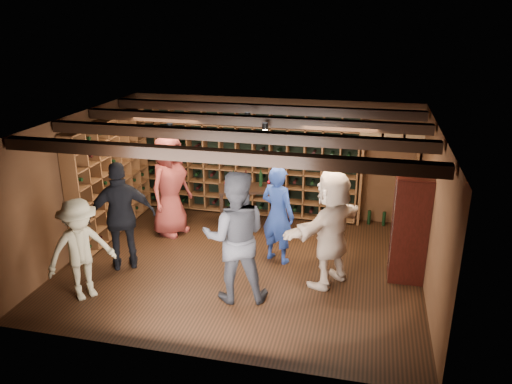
% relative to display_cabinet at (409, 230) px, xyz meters
% --- Properties ---
extents(ground, '(6.00, 6.00, 0.00)m').
position_rel_display_cabinet_xyz_m(ground, '(-2.71, -0.20, -0.86)').
color(ground, black).
rests_on(ground, ground).
extents(room_shell, '(6.00, 6.00, 6.00)m').
position_rel_display_cabinet_xyz_m(room_shell, '(-2.71, -0.15, 1.56)').
color(room_shell, '#4E2F1A').
rests_on(room_shell, ground).
extents(wine_rack_back, '(4.65, 0.30, 2.20)m').
position_rel_display_cabinet_xyz_m(wine_rack_back, '(-3.24, 2.13, 0.29)').
color(wine_rack_back, brown).
rests_on(wine_rack_back, ground).
extents(wine_rack_left, '(0.30, 2.65, 2.20)m').
position_rel_display_cabinet_xyz_m(wine_rack_left, '(-5.54, 0.62, 0.29)').
color(wine_rack_left, brown).
rests_on(wine_rack_left, ground).
extents(crate_shelf, '(1.20, 0.32, 2.07)m').
position_rel_display_cabinet_xyz_m(crate_shelf, '(-0.31, 2.12, 0.71)').
color(crate_shelf, brown).
rests_on(crate_shelf, ground).
extents(display_cabinet, '(0.55, 0.50, 1.75)m').
position_rel_display_cabinet_xyz_m(display_cabinet, '(0.00, 0.00, 0.00)').
color(display_cabinet, black).
rests_on(display_cabinet, ground).
extents(man_blue_shirt, '(0.75, 0.63, 1.74)m').
position_rel_display_cabinet_xyz_m(man_blue_shirt, '(-2.17, 0.13, 0.01)').
color(man_blue_shirt, navy).
rests_on(man_blue_shirt, ground).
extents(man_grey_suit, '(1.14, 0.98, 2.04)m').
position_rel_display_cabinet_xyz_m(man_grey_suit, '(-2.55, -1.21, 0.16)').
color(man_grey_suit, black).
rests_on(man_grey_suit, ground).
extents(guest_red_floral, '(0.91, 1.12, 1.97)m').
position_rel_display_cabinet_xyz_m(guest_red_floral, '(-4.42, 0.81, 0.13)').
color(guest_red_floral, maroon).
rests_on(guest_red_floral, ground).
extents(guest_woman_black, '(1.18, 0.94, 1.88)m').
position_rel_display_cabinet_xyz_m(guest_woman_black, '(-4.65, -0.70, 0.08)').
color(guest_woman_black, black).
rests_on(guest_woman_black, ground).
extents(guest_khaki, '(1.11, 1.18, 1.60)m').
position_rel_display_cabinet_xyz_m(guest_khaki, '(-4.82, -1.72, -0.06)').
color(guest_khaki, gray).
rests_on(guest_khaki, ground).
extents(guest_beige, '(1.43, 1.79, 1.90)m').
position_rel_display_cabinet_xyz_m(guest_beige, '(-1.21, -0.44, 0.09)').
color(guest_beige, tan).
rests_on(guest_beige, ground).
extents(tasting_table, '(1.31, 0.93, 1.17)m').
position_rel_display_cabinet_xyz_m(tasting_table, '(-2.98, 1.33, -0.07)').
color(tasting_table, black).
rests_on(tasting_table, ground).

